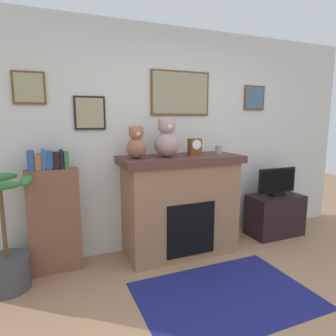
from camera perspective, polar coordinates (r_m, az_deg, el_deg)
name	(u,v)px	position (r m, az deg, el deg)	size (l,w,h in m)	color
back_wall	(172,139)	(3.63, 0.82, 5.59)	(5.20, 0.15, 2.60)	silver
fireplace	(180,204)	(3.42, 2.35, -7.05)	(1.37, 0.63, 1.14)	#91684B
bookshelf	(54,216)	(3.21, -21.16, -8.69)	(0.49, 0.16, 1.27)	brown
potted_plant	(6,255)	(3.14, -28.82, -14.46)	(0.53, 0.47, 1.13)	#3F3F44
tv_stand	(275,215)	(4.27, 19.95, -8.55)	(0.72, 0.40, 0.54)	black
television	(277,182)	(4.15, 20.32, -2.64)	(0.59, 0.14, 0.37)	black
area_rug	(225,295)	(2.90, 11.03, -23.02)	(1.53, 1.06, 0.01)	navy
candle_jar	(219,150)	(3.52, 9.80, 3.49)	(0.09, 0.09, 0.10)	gray
mantel_clock	(195,147)	(3.36, 5.19, 4.09)	(0.14, 0.10, 0.19)	brown
teddy_bear_grey	(136,144)	(3.09, -6.15, 4.70)	(0.21, 0.21, 0.34)	#965D44
teddy_bear_tan	(167,139)	(3.20, -0.28, 5.66)	(0.27, 0.27, 0.44)	#A68985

